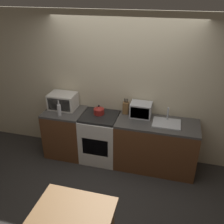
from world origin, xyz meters
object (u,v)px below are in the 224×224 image
Objects in this scene: stove_range at (100,137)px; dining_table at (71,222)px; microwave at (63,101)px; toaster_oven at (141,110)px; kettle at (99,110)px; bottle at (59,110)px.

dining_table is at bearing -81.55° from stove_range.
microwave is (-0.73, 0.11, 0.59)m from stove_range.
microwave is at bearing 116.14° from dining_table.
stove_range is at bearing -8.48° from microwave.
microwave is 1.35× the size of toaster_oven.
kettle is 2.09m from dining_table.
stove_range is at bearing -62.13° from kettle.
toaster_oven is at bearing 1.72° from microwave.
toaster_oven is (1.37, 0.33, 0.02)m from bottle.
bottle reaches higher than toaster_oven.
microwave is at bearing 101.64° from bottle.
bottle is at bearing -78.36° from microwave.
toaster_oven is at bearing 13.45° from bottle.
kettle reaches higher than dining_table.
dining_table is (1.03, -2.10, -0.38)m from microwave.
microwave is at bearing 175.50° from kettle.
stove_range is 2.52× the size of toaster_oven.
bottle is at bearing -160.50° from kettle.
microwave and bottle have the same top height.
bottle is 0.80× the size of toaster_oven.
kettle is 0.71m from microwave.
dining_table is (0.32, -2.04, -0.32)m from kettle.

